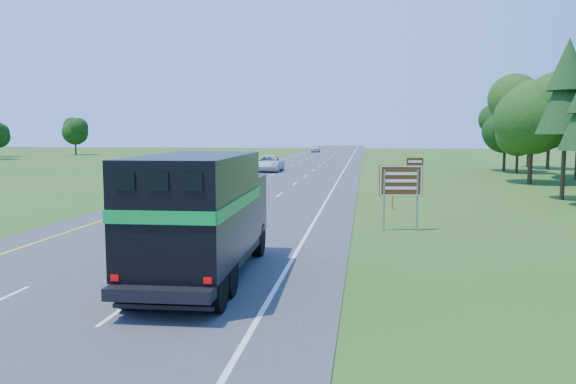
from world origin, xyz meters
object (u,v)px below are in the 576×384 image
at_px(far_car, 315,149).
at_px(horse_truck, 202,213).
at_px(exit_sign, 402,184).
at_px(white_suv, 268,163).

bearing_deg(far_car, horse_truck, -84.71).
bearing_deg(exit_sign, white_suv, 102.32).
distance_m(far_car, exit_sign, 101.65).
distance_m(white_suv, exit_sign, 40.18).
bearing_deg(white_suv, far_car, 89.28).
xyz_separation_m(white_suv, exit_sign, (12.94, -38.02, 1.27)).
xyz_separation_m(horse_truck, white_suv, (-6.28, 47.92, -1.17)).
bearing_deg(white_suv, horse_truck, -83.34).
xyz_separation_m(white_suv, far_car, (-0.10, 62.78, -0.15)).
distance_m(white_suv, far_car, 62.78).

